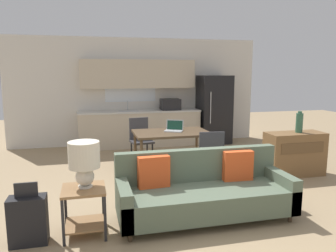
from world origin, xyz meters
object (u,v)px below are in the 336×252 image
at_px(refrigerator, 214,109).
at_px(credenza, 294,154).
at_px(table_lamp, 84,159).
at_px(vase, 299,123).
at_px(dining_chair_near_right, 210,155).
at_px(side_table, 84,203).
at_px(laptop, 174,128).
at_px(dining_table, 171,136).
at_px(couch, 203,192).
at_px(suitcase, 28,220).
at_px(dining_chair_far_left, 141,138).

bearing_deg(refrigerator, credenza, -82.71).
height_order(refrigerator, table_lamp, refrigerator).
distance_m(vase, dining_chair_near_right, 1.83).
relative_size(side_table, laptop, 1.38).
bearing_deg(dining_table, couch, -92.01).
distance_m(dining_table, suitcase, 3.02).
xyz_separation_m(dining_table, dining_chair_far_left, (-0.44, 0.80, -0.18)).
relative_size(dining_table, dining_chair_far_left, 1.47).
relative_size(side_table, credenza, 0.53).
bearing_deg(side_table, vase, 20.31).
xyz_separation_m(dining_chair_near_right, suitcase, (-2.56, -1.26, -0.25)).
bearing_deg(laptop, dining_chair_far_left, 151.78).
xyz_separation_m(side_table, laptop, (1.61, 2.10, 0.45)).
bearing_deg(couch, side_table, -175.16).
height_order(side_table, credenza, credenza).
xyz_separation_m(refrigerator, dining_table, (-1.75, -2.32, -0.18)).
bearing_deg(credenza, vase, 4.00).
bearing_deg(dining_table, suitcase, -135.41).
bearing_deg(dining_chair_near_right, dining_chair_far_left, -54.78).
bearing_deg(couch, refrigerator, 66.75).
distance_m(credenza, suitcase, 4.50).
bearing_deg(dining_chair_near_right, dining_table, -55.86).
xyz_separation_m(side_table, vase, (3.73, 1.38, 0.58)).
xyz_separation_m(table_lamp, credenza, (3.65, 1.35, -0.49)).
distance_m(table_lamp, laptop, 2.61).
bearing_deg(suitcase, laptop, 44.61).
xyz_separation_m(side_table, credenza, (3.67, 1.38, 0.02)).
bearing_deg(dining_chair_far_left, table_lamp, -118.94).
distance_m(side_table, laptop, 2.68).
bearing_deg(vase, side_table, -159.69).
distance_m(table_lamp, vase, 3.95).
bearing_deg(dining_chair_far_left, credenza, -37.29).
relative_size(dining_table, table_lamp, 2.57).
distance_m(couch, dining_chair_far_left, 2.74).
height_order(couch, dining_chair_near_right, dining_chair_near_right).
relative_size(refrigerator, dining_table, 1.30).
bearing_deg(credenza, couch, -150.28).
bearing_deg(credenza, refrigerator, 97.29).
bearing_deg(dining_table, refrigerator, 53.04).
bearing_deg(dining_table, side_table, -127.32).
xyz_separation_m(dining_table, dining_chair_near_right, (0.42, -0.84, -0.18)).
height_order(credenza, vase, vase).
xyz_separation_m(table_lamp, dining_chair_far_left, (1.08, 2.80, -0.36)).
height_order(vase, laptop, vase).
distance_m(dining_chair_far_left, suitcase, 3.37).
height_order(couch, side_table, couch).
relative_size(side_table, suitcase, 0.80).
bearing_deg(suitcase, couch, 5.57).
bearing_deg(table_lamp, refrigerator, 52.85).
xyz_separation_m(side_table, suitcase, (-0.59, -0.08, -0.10)).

